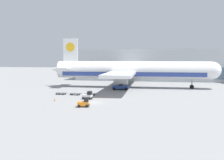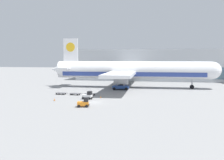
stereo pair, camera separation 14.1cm
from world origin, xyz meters
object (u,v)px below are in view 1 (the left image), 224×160
Objects in this scene: scissor_lift_loader at (121,84)px; baggage_dolly_second at (75,94)px; airplane_main at (130,71)px; traffic_cone_near at (101,97)px; baggage_tug_foreground at (84,103)px; traffic_cone_far at (54,99)px; baggage_dolly_lead at (61,93)px; baggage_dolly_third at (90,94)px; baggage_tug_mid at (88,96)px.

scissor_lift_loader reaches higher than baggage_dolly_second.
airplane_main reaches higher than traffic_cone_near.
airplane_main is 21.62× the size of baggage_tug_foreground.
airplane_main is at bearing 78.52° from traffic_cone_near.
scissor_lift_loader is at bearing 62.71° from traffic_cone_far.
baggage_dolly_second is at bearing 154.82° from traffic_cone_near.
traffic_cone_near is at bearing 73.87° from baggage_tug_foreground.
baggage_dolly_lead is (-14.81, -13.74, -1.53)m from scissor_lift_loader.
scissor_lift_loader is 7.15× the size of traffic_cone_far.
airplane_main is 22.09m from baggage_dolly_third.
baggage_tug_mid is (-7.53, -26.05, -4.96)m from airplane_main.
scissor_lift_loader is 26.98m from traffic_cone_far.
baggage_dolly_third is at bearing 60.36° from traffic_cone_far.
baggage_dolly_lead is at bearing -176.72° from baggage_dolly_second.
baggage_dolly_third is at bearing 7.56° from baggage_dolly_lead.
traffic_cone_far is at bearing -147.93° from traffic_cone_near.
traffic_cone_far is (-9.01, 5.82, -0.52)m from baggage_tug_foreground.
baggage_dolly_third is at bearing -116.64° from scissor_lift_loader.
traffic_cone_far reaches higher than baggage_dolly_second.
traffic_cone_near is (0.82, 11.98, -0.55)m from baggage_tug_foreground.
baggage_dolly_third is 11.91m from traffic_cone_far.
baggage_dolly_third is 5.64× the size of traffic_cone_near.
scissor_lift_loader is at bearing 49.31° from baggage_dolly_lead.
baggage_dolly_second is 8.93m from traffic_cone_near.
scissor_lift_loader reaches higher than traffic_cone_near.
baggage_dolly_second is 1.00× the size of baggage_dolly_third.
baggage_dolly_third is (4.15, 0.39, 0.00)m from baggage_dolly_second.
baggage_dolly_lead is at bearing 113.40° from baggage_tug_foreground.
baggage_tug_foreground is at bearing -32.86° from traffic_cone_far.
traffic_cone_far is (-1.75, -9.96, -0.03)m from baggage_dolly_second.
baggage_tug_foreground is at bearing -100.18° from airplane_main.
airplane_main is at bearing 68.80° from baggage_tug_foreground.
scissor_lift_loader is at bearing 71.03° from baggage_dolly_third.
baggage_tug_mid reaches higher than baggage_dolly_second.
baggage_dolly_lead is 4.22m from baggage_dolly_second.
traffic_cone_near reaches higher than baggage_dolly_third.
baggage_tug_foreground is 3.65× the size of traffic_cone_far.
baggage_tug_mid is at bearing -72.83° from baggage_dolly_third.
scissor_lift_loader is 2.04× the size of baggage_tug_mid.
traffic_cone_near is at bearing 46.29° from baggage_tug_mid.
baggage_dolly_lead is at bearing -172.44° from baggage_dolly_third.
baggage_tug_foreground is 10.74m from traffic_cone_far.
baggage_tug_mid is at bearing -139.42° from traffic_cone_near.
airplane_main is 26.66m from baggage_dolly_lead.
airplane_main is at bearing 55.48° from baggage_dolly_lead.
baggage_dolly_third is (-3.12, 16.18, -0.49)m from baggage_tug_foreground.
baggage_tug_mid reaches higher than traffic_cone_far.
traffic_cone_far reaches higher than baggage_dolly_third.
baggage_tug_mid is 8.11m from traffic_cone_far.
traffic_cone_near is at bearing -40.33° from baggage_dolly_third.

